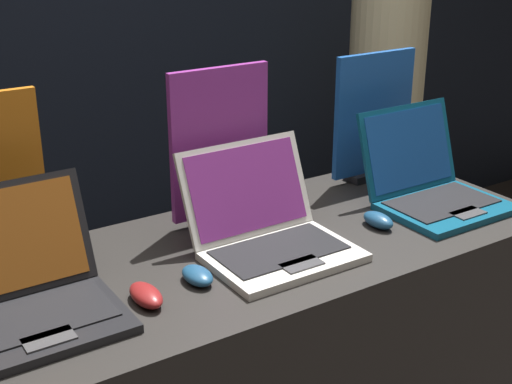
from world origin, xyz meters
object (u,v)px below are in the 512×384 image
(laptop_front, at_px, (25,291))
(mouse_middle, at_px, (197,276))
(person_bystander, at_px, (384,114))
(laptop_middle, at_px, (268,229))
(promo_stand_back, at_px, (373,120))
(laptop_back, at_px, (431,184))
(promo_stand_middle, at_px, (220,150))
(mouse_back, at_px, (378,220))
(mouse_front, at_px, (146,295))

(laptop_front, bearing_deg, mouse_middle, -9.74)
(laptop_front, distance_m, person_bystander, 2.05)
(laptop_middle, height_order, promo_stand_back, promo_stand_back)
(laptop_back, relative_size, person_bystander, 0.20)
(laptop_middle, bearing_deg, person_bystander, 36.42)
(promo_stand_middle, relative_size, promo_stand_back, 1.06)
(mouse_middle, distance_m, person_bystander, 1.76)
(mouse_middle, height_order, mouse_back, mouse_back)
(promo_stand_middle, bearing_deg, laptop_back, -22.50)
(promo_stand_middle, distance_m, mouse_back, 0.48)
(mouse_middle, relative_size, promo_stand_back, 0.25)
(promo_stand_middle, bearing_deg, mouse_front, -140.56)
(laptop_front, height_order, mouse_middle, laptop_front)
(mouse_front, xyz_separation_m, mouse_middle, (0.14, 0.02, -0.00))
(mouse_middle, xyz_separation_m, promo_stand_back, (0.81, 0.31, 0.18))
(laptop_middle, relative_size, person_bystander, 0.21)
(laptop_front, distance_m, laptop_back, 1.19)
(laptop_front, distance_m, mouse_middle, 0.39)
(person_bystander, bearing_deg, laptop_back, -125.80)
(laptop_back, xyz_separation_m, person_bystander, (0.66, 0.91, -0.09))
(laptop_back, height_order, promo_stand_back, promo_stand_back)
(laptop_back, bearing_deg, mouse_middle, -176.60)
(mouse_front, distance_m, mouse_back, 0.71)
(laptop_middle, distance_m, laptop_back, 0.58)
(laptop_middle, height_order, person_bystander, person_bystander)
(mouse_middle, bearing_deg, laptop_middle, 11.92)
(laptop_front, distance_m, laptop_middle, 0.61)
(mouse_back, relative_size, person_bystander, 0.06)
(laptop_back, bearing_deg, mouse_front, -175.87)
(laptop_middle, distance_m, promo_stand_middle, 0.28)
(laptop_front, relative_size, mouse_back, 3.51)
(promo_stand_back, distance_m, person_bystander, 0.95)
(person_bystander, bearing_deg, promo_stand_middle, -151.40)
(mouse_middle, xyz_separation_m, promo_stand_middle, (0.23, 0.29, 0.19))
(laptop_middle, height_order, mouse_back, laptop_middle)
(laptop_front, distance_m, mouse_back, 0.95)
(mouse_middle, relative_size, person_bystander, 0.06)
(mouse_middle, bearing_deg, promo_stand_middle, 50.88)
(laptop_front, bearing_deg, promo_stand_middle, 20.00)
(promo_stand_back, bearing_deg, mouse_back, -128.19)
(laptop_front, distance_m, promo_stand_middle, 0.67)
(mouse_front, height_order, laptop_back, laptop_back)
(laptop_middle, bearing_deg, laptop_front, 178.55)
(laptop_back, distance_m, promo_stand_back, 0.30)
(person_bystander, bearing_deg, mouse_back, -133.32)
(laptop_back, distance_m, person_bystander, 1.13)
(laptop_front, height_order, laptop_back, laptop_back)
(mouse_middle, distance_m, promo_stand_middle, 0.42)
(mouse_middle, relative_size, laptop_back, 0.29)
(mouse_front, bearing_deg, laptop_front, 160.19)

